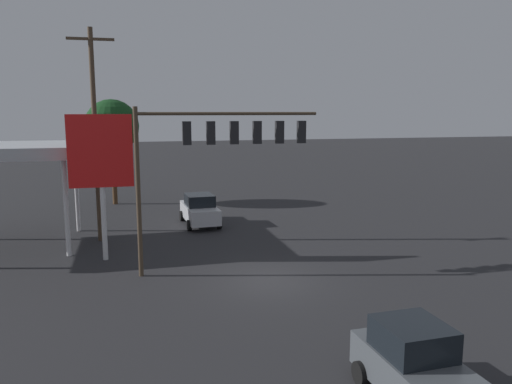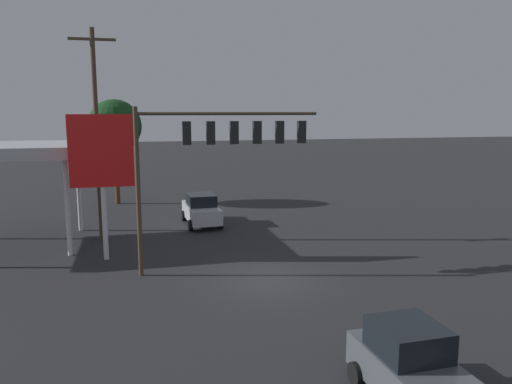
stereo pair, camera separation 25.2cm
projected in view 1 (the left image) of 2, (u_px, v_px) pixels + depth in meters
name	position (u px, v px, depth m)	size (l,w,h in m)	color
ground_plane	(268.00, 280.00, 21.06)	(200.00, 200.00, 0.00)	#262628
traffic_signal_assembly	(219.00, 144.00, 21.61)	(8.03, 0.43, 7.26)	#473828
utility_pole	(95.00, 132.00, 26.63)	(2.40, 0.26, 11.37)	#473828
price_sign	(101.00, 156.00, 23.21)	(2.94, 0.27, 6.93)	silver
sedan_far	(200.00, 210.00, 31.24)	(2.23, 4.48, 1.93)	silver
hatchback_crossing	(417.00, 367.00, 12.05)	(2.05, 3.85, 1.97)	#474C51
street_tree	(112.00, 126.00, 37.43)	(4.00, 4.00, 7.96)	#4C331E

